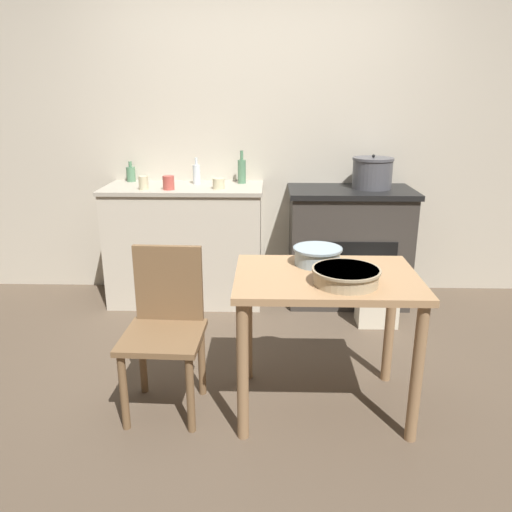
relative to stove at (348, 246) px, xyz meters
The scene contains 16 objects.
ground_plane 1.54m from the stove, 119.14° to the right, with size 14.00×14.00×0.00m, color brown.
wall_back 1.13m from the stove, 156.85° to the left, with size 8.00×0.07×2.55m.
counter_cabinet 1.29m from the stove, behind, with size 1.22×0.59×0.93m.
stove is the anchor object (origin of this frame).
work_table 1.54m from the stove, 103.02° to the right, with size 0.91×0.64×0.75m.
chair 1.89m from the stove, 128.08° to the right, with size 0.41×0.41×0.85m.
flour_sack 0.56m from the stove, 71.40° to the right, with size 0.28×0.20×0.38m, color beige.
stock_pot 0.59m from the stove, 11.89° to the left, with size 0.31×0.31×0.26m.
mixing_bowl_large 1.42m from the stove, 105.86° to the right, with size 0.26×0.26×0.09m.
mixing_bowl_small 1.67m from the stove, 99.49° to the right, with size 0.32×0.32×0.08m.
bottle_far_left 1.33m from the stove, behind, with size 0.06×0.06×0.21m.
bottle_left 1.03m from the stove, behind, with size 0.06×0.06×0.26m.
bottle_mid_left 1.84m from the stove, behind, with size 0.07×0.07×0.16m.
cup_center_left 1.14m from the stove, behind, with size 0.09×0.09×0.08m, color beige.
cup_center 1.65m from the stove, behind, with size 0.07×0.07×0.10m, color beige.
cup_center_right 1.48m from the stove, behind, with size 0.08×0.08×0.10m, color #B74C42.
Camera 1 is at (0.08, -2.54, 1.58)m, focal length 35.00 mm.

